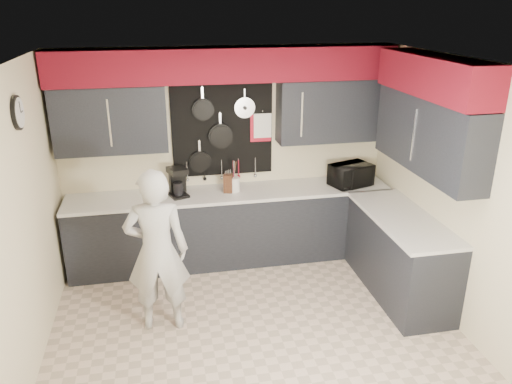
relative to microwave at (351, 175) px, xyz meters
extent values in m
plane|color=beige|center=(-1.49, -1.37, -1.06)|extent=(4.00, 4.00, 0.00)
cube|color=beige|center=(-1.49, 0.38, 0.24)|extent=(4.00, 0.01, 2.60)
cube|color=black|center=(-2.82, 0.22, 0.77)|extent=(1.24, 0.32, 0.75)
cube|color=black|center=(-0.21, 0.22, 0.77)|extent=(1.34, 0.32, 0.75)
cube|color=#610A18|center=(-1.49, 0.20, 1.34)|extent=(3.94, 0.36, 0.38)
cube|color=black|center=(-1.54, 0.37, 0.57)|extent=(1.22, 0.03, 1.15)
cylinder|color=black|center=(-1.77, 0.33, 0.82)|extent=(0.26, 0.04, 0.26)
cylinder|color=black|center=(-1.57, 0.33, 0.49)|extent=(0.30, 0.04, 0.30)
cylinder|color=black|center=(-1.83, 0.33, 0.18)|extent=(0.27, 0.04, 0.27)
cylinder|color=silver|center=(-1.27, 0.33, 0.82)|extent=(0.25, 0.02, 0.25)
cube|color=#AD0D22|center=(-1.07, 0.35, 0.56)|extent=(0.26, 0.01, 0.34)
cube|color=white|center=(-1.05, 0.33, 0.59)|extent=(0.22, 0.01, 0.30)
cylinder|color=silver|center=(-1.99, 0.34, 0.07)|extent=(0.01, 0.01, 0.20)
cylinder|color=silver|center=(-1.78, 0.34, 0.07)|extent=(0.01, 0.01, 0.20)
cylinder|color=silver|center=(-1.56, 0.34, 0.07)|extent=(0.01, 0.01, 0.20)
cylinder|color=silver|center=(-1.35, 0.34, 0.07)|extent=(0.01, 0.01, 0.20)
cylinder|color=silver|center=(-1.14, 0.34, 0.07)|extent=(0.01, 0.01, 0.20)
cube|color=beige|center=(0.51, -1.37, 0.24)|extent=(0.01, 3.50, 2.60)
cube|color=black|center=(0.35, -1.07, 0.77)|extent=(0.32, 1.70, 0.75)
cube|color=#610A18|center=(0.33, -1.07, 1.34)|extent=(0.36, 1.70, 0.38)
cube|color=beige|center=(-3.48, -1.37, 0.24)|extent=(0.01, 3.50, 2.60)
cylinder|color=black|center=(-3.47, -0.97, 1.12)|extent=(0.04, 0.30, 0.30)
cylinder|color=white|center=(-3.45, -0.97, 1.12)|extent=(0.01, 0.26, 0.26)
cube|color=black|center=(-1.49, 0.08, -0.62)|extent=(3.90, 0.60, 0.88)
cube|color=silver|center=(-1.49, 0.07, -0.16)|extent=(3.90, 0.63, 0.04)
cube|color=black|center=(0.21, -1.02, -0.62)|extent=(0.60, 1.60, 0.88)
cube|color=silver|center=(0.20, -1.02, -0.16)|extent=(0.63, 1.60, 0.04)
cube|color=black|center=(-1.49, -0.18, -1.01)|extent=(3.90, 0.06, 0.10)
imported|color=black|center=(0.00, 0.00, 0.00)|extent=(0.57, 0.47, 0.27)
cube|color=#371811|center=(-1.53, 0.07, -0.02)|extent=(0.13, 0.13, 0.23)
cylinder|color=white|center=(-1.45, 0.09, -0.05)|extent=(0.13, 0.13, 0.17)
cube|color=black|center=(-2.12, 0.04, -0.12)|extent=(0.26, 0.28, 0.03)
cube|color=black|center=(-2.12, 0.13, 0.05)|extent=(0.20, 0.12, 0.32)
cube|color=black|center=(-2.12, 0.04, 0.18)|extent=(0.26, 0.28, 0.06)
cylinder|color=black|center=(-2.12, 0.02, -0.03)|extent=(0.12, 0.12, 0.15)
imported|color=beige|center=(-2.39, -1.15, -0.22)|extent=(0.63, 0.44, 1.66)
camera|label=1|loc=(-2.30, -5.49, 2.01)|focal=35.00mm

